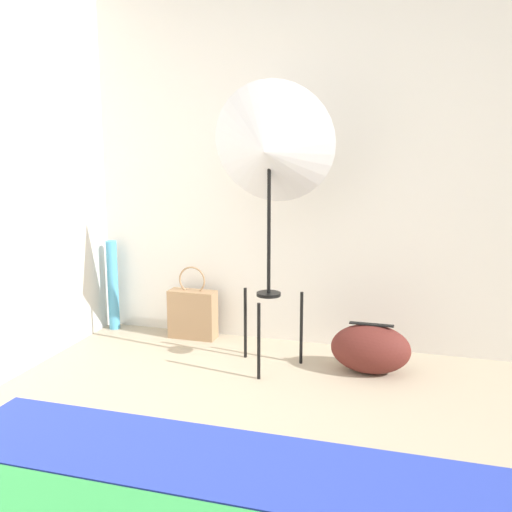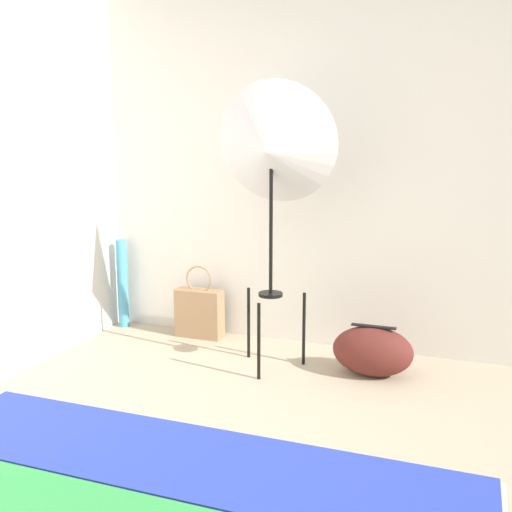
% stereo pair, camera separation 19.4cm
% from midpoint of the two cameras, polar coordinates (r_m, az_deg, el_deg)
% --- Properties ---
extents(wall_back, '(8.00, 0.05, 2.60)m').
position_cam_midpoint_polar(wall_back, '(3.95, 9.96, 9.71)').
color(wall_back, silver).
rests_on(wall_back, ground_plane).
extents(photo_umbrella, '(0.74, 0.42, 1.72)m').
position_cam_midpoint_polar(photo_umbrella, '(3.51, 3.07, 10.17)').
color(photo_umbrella, black).
rests_on(photo_umbrella, ground_plane).
extents(tote_bag, '(0.33, 0.13, 0.52)m').
position_cam_midpoint_polar(tote_bag, '(4.26, -4.12, -5.38)').
color(tote_bag, '#9E7A56').
rests_on(tote_bag, ground_plane).
extents(duffel_bag, '(0.48, 0.30, 0.30)m').
position_cam_midpoint_polar(duffel_bag, '(3.67, 12.56, -8.85)').
color(duffel_bag, '#5B231E').
rests_on(duffel_bag, ground_plane).
extents(paper_roll, '(0.08, 0.08, 0.66)m').
position_cam_midpoint_polar(paper_roll, '(4.54, -11.40, -2.58)').
color(paper_roll, '#4CA3D1').
rests_on(paper_roll, ground_plane).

